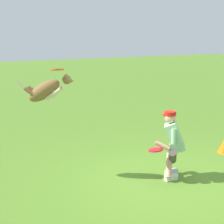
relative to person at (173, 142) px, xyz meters
name	(u,v)px	position (x,y,z in m)	size (l,w,h in m)	color
ground_plane	(165,182)	(0.26, 0.15, -0.70)	(60.00, 60.00, 0.00)	#537E26
person	(173,142)	(0.00, 0.00, 0.00)	(0.71, 0.60, 1.29)	silver
dog	(47,90)	(2.03, -1.21, 0.98)	(0.91, 0.71, 0.62)	brown
frisbee_flying	(57,70)	(1.85, -1.07, 1.36)	(0.25, 0.25, 0.02)	#F04519
frisbee_held	(156,150)	(0.39, 0.00, -0.09)	(0.27, 0.27, 0.02)	red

